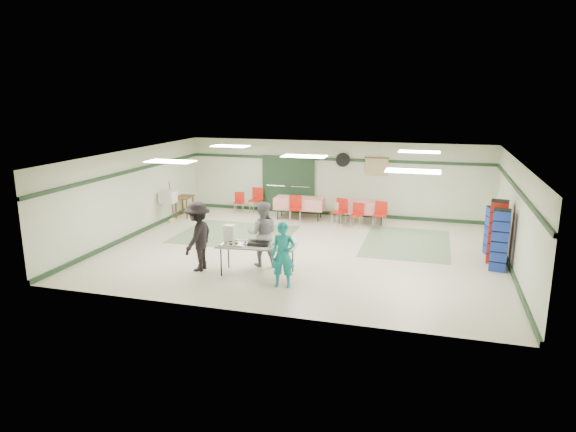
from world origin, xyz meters
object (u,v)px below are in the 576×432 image
(chair_loose_a, at_px, (257,198))
(crate_stack_blue_a, at_px, (494,231))
(chair_d, at_px, (295,206))
(volunteer_teal, at_px, (283,255))
(serving_table, at_px, (257,246))
(chair_c, at_px, (380,212))
(chair_loose_b, at_px, (239,200))
(crate_stack_blue_b, at_px, (500,240))
(volunteer_grey, at_px, (263,234))
(office_printer, at_px, (168,197))
(chair_b, at_px, (340,209))
(chair_a, at_px, (357,212))
(dining_table_a, at_px, (361,207))
(crate_stack_red, at_px, (497,232))
(printer_table, at_px, (184,200))
(broom, at_px, (172,201))
(volunteer_dark, at_px, (198,236))
(dining_table_b, at_px, (299,203))

(chair_loose_a, height_order, crate_stack_blue_a, crate_stack_blue_a)
(chair_d, bearing_deg, volunteer_teal, -89.81)
(serving_table, relative_size, chair_c, 2.24)
(chair_loose_b, height_order, crate_stack_blue_b, crate_stack_blue_b)
(volunteer_grey, relative_size, chair_d, 1.82)
(serving_table, bearing_deg, office_printer, 133.86)
(volunteer_teal, bearing_deg, chair_b, 79.87)
(chair_c, height_order, chair_loose_b, chair_c)
(chair_a, distance_m, chair_c, 0.76)
(volunteer_teal, bearing_deg, volunteer_grey, 117.93)
(serving_table, height_order, chair_c, chair_c)
(volunteer_grey, bearing_deg, chair_loose_b, -76.61)
(chair_a, distance_m, chair_loose_a, 4.08)
(crate_stack_blue_b, bearing_deg, chair_d, 151.65)
(volunteer_grey, distance_m, office_printer, 5.49)
(dining_table_a, xyz_separation_m, crate_stack_red, (4.02, -3.30, 0.27))
(chair_d, xyz_separation_m, printer_table, (-4.08, -0.29, 0.05))
(chair_d, height_order, crate_stack_blue_b, crate_stack_blue_b)
(dining_table_a, bearing_deg, chair_d, -171.51)
(chair_c, bearing_deg, crate_stack_blue_a, -22.53)
(volunteer_grey, distance_m, broom, 5.78)
(dining_table_a, xyz_separation_m, broom, (-6.36, -1.63, 0.17))
(serving_table, bearing_deg, chair_b, 72.38)
(crate_stack_blue_a, relative_size, broom, 0.95)
(chair_a, relative_size, crate_stack_red, 0.48)
(volunteer_teal, xyz_separation_m, chair_d, (-1.33, 5.95, -0.19))
(volunteer_teal, xyz_separation_m, crate_stack_red, (4.89, 3.20, 0.07))
(chair_c, height_order, broom, broom)
(volunteer_dark, xyz_separation_m, crate_stack_blue_b, (7.27, 2.07, -0.09))
(printer_table, bearing_deg, chair_c, -3.61)
(serving_table, bearing_deg, crate_stack_blue_a, 23.91)
(office_printer, bearing_deg, printer_table, 88.38)
(dining_table_b, bearing_deg, volunteer_teal, -81.51)
(chair_loose_b, height_order, broom, broom)
(volunteer_dark, height_order, chair_a, volunteer_dark)
(volunteer_teal, relative_size, crate_stack_blue_a, 1.13)
(dining_table_a, height_order, chair_b, chair_b)
(crate_stack_blue_b, height_order, printer_table, crate_stack_blue_b)
(volunteer_grey, bearing_deg, chair_c, -132.13)
(chair_a, relative_size, office_printer, 1.62)
(chair_a, bearing_deg, volunteer_teal, -90.32)
(chair_c, height_order, crate_stack_blue_b, crate_stack_blue_b)
(chair_a, distance_m, chair_b, 0.58)
(chair_b, bearing_deg, volunteer_teal, -72.09)
(volunteer_dark, relative_size, crate_stack_blue_a, 1.30)
(chair_c, bearing_deg, chair_loose_b, 179.77)
(volunteer_dark, height_order, chair_d, volunteer_dark)
(volunteer_grey, height_order, crate_stack_blue_a, volunteer_grey)
(broom, bearing_deg, printer_table, 70.62)
(chair_c, bearing_deg, volunteer_dark, -117.39)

